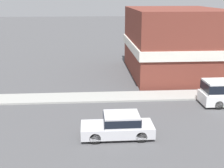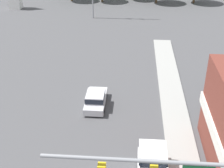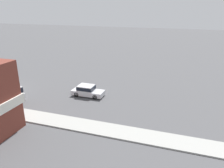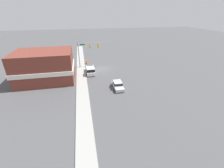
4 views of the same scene
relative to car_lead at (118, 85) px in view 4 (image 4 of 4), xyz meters
The scene contains 7 objects.
ground_plane 12.36m from the car_lead, 82.21° to the right, with size 200.00×200.00×0.00m, color #4C4C4F.
sidewalk_curb 14.29m from the car_lead, 58.91° to the right, with size 2.40×60.00×0.14m.
near_signal_assembly 16.03m from the car_lead, 70.78° to the right, with size 8.22×0.49×7.23m.
car_lead is the anchor object (origin of this frame).
pickup_truck_parked 10.27m from the car_lead, 61.03° to the right, with size 2.00×5.36×1.95m.
construction_barrel 18.18m from the car_lead, 72.15° to the right, with size 0.58×0.58×1.08m.
corner_brick_building 17.02m from the car_lead, 25.61° to the right, with size 12.48×9.34×6.85m.
Camera 4 is at (5.16, 39.36, 14.87)m, focal length 24.00 mm.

